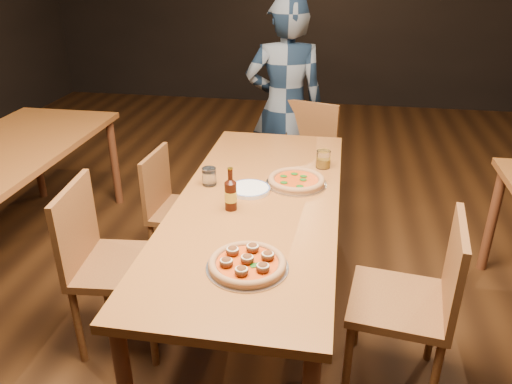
% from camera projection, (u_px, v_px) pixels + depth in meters
% --- Properties ---
extents(ground, '(9.00, 9.00, 0.00)m').
position_uv_depth(ground, '(257.00, 319.00, 2.81)').
color(ground, black).
extents(table_main, '(0.80, 2.00, 0.75)m').
position_uv_depth(table_main, '(258.00, 213.00, 2.51)').
color(table_main, brown).
rests_on(table_main, ground).
extents(chair_main_nw, '(0.47, 0.47, 0.92)m').
position_uv_depth(chair_main_nw, '(121.00, 264.00, 2.48)').
color(chair_main_nw, maroon).
rests_on(chair_main_nw, ground).
extents(chair_main_sw, '(0.40, 0.40, 0.82)m').
position_uv_depth(chair_main_sw, '(185.00, 211.00, 3.11)').
color(chair_main_sw, maroon).
rests_on(chair_main_sw, ground).
extents(chair_main_e, '(0.48, 0.48, 0.92)m').
position_uv_depth(chair_main_e, '(399.00, 301.00, 2.23)').
color(chair_main_e, maroon).
rests_on(chair_main_e, ground).
extents(chair_end, '(0.54, 0.54, 0.94)m').
position_uv_depth(chair_end, '(298.00, 167.00, 3.58)').
color(chair_end, maroon).
rests_on(chair_end, ground).
extents(pizza_meatball, '(0.33, 0.33, 0.06)m').
position_uv_depth(pizza_meatball, '(247.00, 263.00, 1.94)').
color(pizza_meatball, '#B7B7BF').
rests_on(pizza_meatball, table_main).
extents(pizza_margherita, '(0.32, 0.32, 0.04)m').
position_uv_depth(pizza_margherita, '(296.00, 181.00, 2.64)').
color(pizza_margherita, '#B7B7BF').
rests_on(pizza_margherita, table_main).
extents(plate_stack, '(0.21, 0.21, 0.02)m').
position_uv_depth(plate_stack, '(249.00, 189.00, 2.57)').
color(plate_stack, white).
rests_on(plate_stack, table_main).
extents(beer_bottle, '(0.06, 0.06, 0.21)m').
position_uv_depth(beer_bottle, '(231.00, 195.00, 2.36)').
color(beer_bottle, black).
rests_on(beer_bottle, table_main).
extents(water_glass, '(0.08, 0.08, 0.09)m').
position_uv_depth(water_glass, '(209.00, 176.00, 2.63)').
color(water_glass, white).
rests_on(water_glass, table_main).
extents(amber_glass, '(0.08, 0.08, 0.10)m').
position_uv_depth(amber_glass, '(323.00, 159.00, 2.84)').
color(amber_glass, '#B07513').
rests_on(amber_glass, table_main).
extents(diner, '(0.65, 0.48, 1.61)m').
position_uv_depth(diner, '(285.00, 109.00, 3.73)').
color(diner, black).
rests_on(diner, ground).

